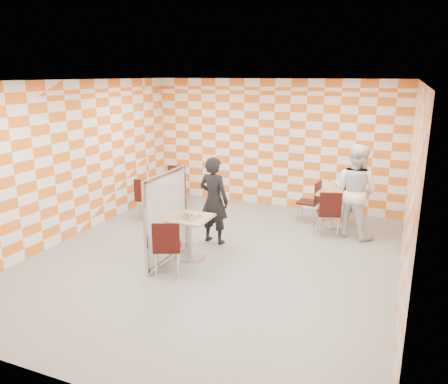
# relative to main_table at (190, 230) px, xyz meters

# --- Properties ---
(room_shell) EXTENTS (7.00, 7.00, 7.00)m
(room_shell) POSITION_rel_main_table_xyz_m (0.39, 0.70, 0.99)
(room_shell) COLOR gray
(room_shell) RESTS_ON ground
(main_table) EXTENTS (0.70, 0.70, 0.75)m
(main_table) POSITION_rel_main_table_xyz_m (0.00, 0.00, 0.00)
(main_table) COLOR #DAB775
(main_table) RESTS_ON ground
(second_table) EXTENTS (0.70, 0.70, 0.75)m
(second_table) POSITION_rel_main_table_xyz_m (2.04, 2.65, 0.00)
(second_table) COLOR #DAB775
(second_table) RESTS_ON ground
(empty_table) EXTENTS (0.70, 0.70, 0.75)m
(empty_table) POSITION_rel_main_table_xyz_m (-1.72, 2.27, 0.00)
(empty_table) COLOR #DAB775
(empty_table) RESTS_ON ground
(chair_main_front) EXTENTS (0.56, 0.57, 0.92)m
(chair_main_front) POSITION_rel_main_table_xyz_m (0.00, -0.78, 0.04)
(chair_main_front) COLOR black
(chair_main_front) RESTS_ON ground
(chair_second_front) EXTENTS (0.53, 0.54, 0.92)m
(chair_second_front) POSITION_rel_main_table_xyz_m (2.04, 1.97, 0.04)
(chair_second_front) COLOR black
(chair_second_front) RESTS_ON ground
(chair_second_side) EXTENTS (0.46, 0.45, 0.92)m
(chair_second_side) POSITION_rel_main_table_xyz_m (1.57, 2.66, 0.04)
(chair_second_side) COLOR black
(chair_second_side) RESTS_ON ground
(chair_empty_near) EXTENTS (0.46, 0.47, 0.92)m
(chair_empty_near) POSITION_rel_main_table_xyz_m (-1.82, 1.48, 0.04)
(chair_empty_near) COLOR black
(chair_empty_near) RESTS_ON ground
(chair_empty_far) EXTENTS (0.50, 0.51, 0.92)m
(chair_empty_far) POSITION_rel_main_table_xyz_m (-1.85, 2.87, 0.04)
(chair_empty_far) COLOR black
(chair_empty_far) RESTS_ON ground
(partition) EXTENTS (0.08, 1.38, 1.55)m
(partition) POSITION_rel_main_table_xyz_m (-0.30, -0.24, 0.28)
(partition) COLOR white
(partition) RESTS_ON ground
(man_dark) EXTENTS (0.66, 0.49, 1.65)m
(man_dark) POSITION_rel_main_table_xyz_m (0.08, 0.85, 0.32)
(man_dark) COLOR black
(man_dark) RESTS_ON ground
(man_white) EXTENTS (1.09, 0.99, 1.83)m
(man_white) POSITION_rel_main_table_xyz_m (2.47, 2.22, 0.40)
(man_white) COLOR white
(man_white) RESTS_ON ground
(pizza_on_foil) EXTENTS (0.40, 0.40, 0.04)m
(pizza_on_foil) POSITION_rel_main_table_xyz_m (-0.00, -0.02, 0.26)
(pizza_on_foil) COLOR silver
(pizza_on_foil) RESTS_ON main_table
(sport_bottle) EXTENTS (0.06, 0.06, 0.20)m
(sport_bottle) POSITION_rel_main_table_xyz_m (1.88, 2.78, 0.33)
(sport_bottle) COLOR white
(sport_bottle) RESTS_ON second_table
(soda_bottle) EXTENTS (0.07, 0.07, 0.23)m
(soda_bottle) POSITION_rel_main_table_xyz_m (2.22, 2.69, 0.34)
(soda_bottle) COLOR black
(soda_bottle) RESTS_ON second_table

